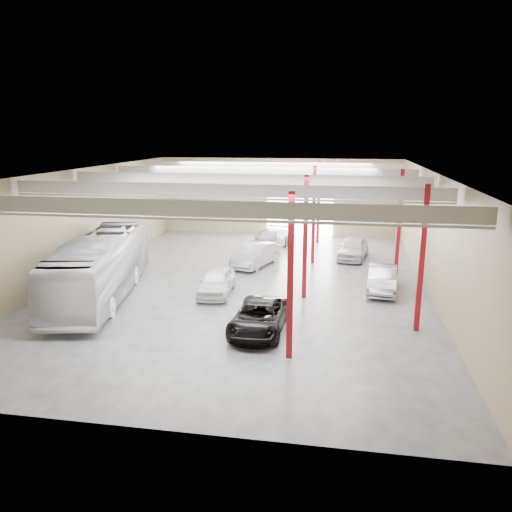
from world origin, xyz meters
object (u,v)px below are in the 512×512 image
(car_row_c, at_px, (270,240))
(car_right_near, at_px, (382,279))
(coach_bus, at_px, (101,267))
(black_sedan, at_px, (259,317))
(car_row_a, at_px, (216,281))
(car_right_far, at_px, (353,248))
(car_row_b, at_px, (256,255))

(car_row_c, height_order, car_right_near, car_row_c)
(coach_bus, distance_m, black_sedan, 10.47)
(car_row_a, bearing_deg, car_right_near, 9.19)
(car_row_c, distance_m, car_right_near, 12.72)
(car_right_far, bearing_deg, car_right_near, -68.89)
(car_row_c, bearing_deg, car_row_b, -81.61)
(black_sedan, height_order, car_row_c, car_row_c)
(car_row_a, distance_m, car_right_far, 12.89)
(car_row_a, xyz_separation_m, car_right_near, (9.62, 2.18, 0.01))
(coach_bus, bearing_deg, car_right_far, 27.95)
(coach_bus, xyz_separation_m, car_row_a, (6.37, 1.65, -1.02))
(car_row_a, bearing_deg, coach_bus, -169.08)
(car_row_a, height_order, car_right_near, car_right_near)
(coach_bus, distance_m, car_row_b, 11.31)
(car_row_c, xyz_separation_m, car_right_near, (8.21, -9.72, -0.03))
(black_sedan, height_order, car_row_b, car_row_b)
(car_row_b, distance_m, car_row_c, 5.20)
(car_row_a, height_order, car_row_c, car_row_c)
(car_row_b, relative_size, car_right_near, 1.06)
(car_right_near, bearing_deg, car_row_c, 135.19)
(car_row_c, height_order, car_right_far, car_right_far)
(coach_bus, relative_size, car_row_c, 2.33)
(coach_bus, height_order, car_row_c, coach_bus)
(car_right_near, xyz_separation_m, car_right_far, (-1.57, 7.89, 0.05))
(car_row_b, height_order, car_right_far, car_right_far)
(coach_bus, height_order, car_row_b, coach_bus)
(car_right_far, bearing_deg, car_row_b, -144.04)
(coach_bus, relative_size, black_sedan, 2.48)
(car_row_b, xyz_separation_m, car_row_c, (0.22, 5.20, -0.01))
(car_row_b, xyz_separation_m, car_right_far, (6.85, 3.36, 0.01))
(car_right_far, bearing_deg, coach_bus, -131.08)
(car_row_a, bearing_deg, car_row_c, 79.64)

